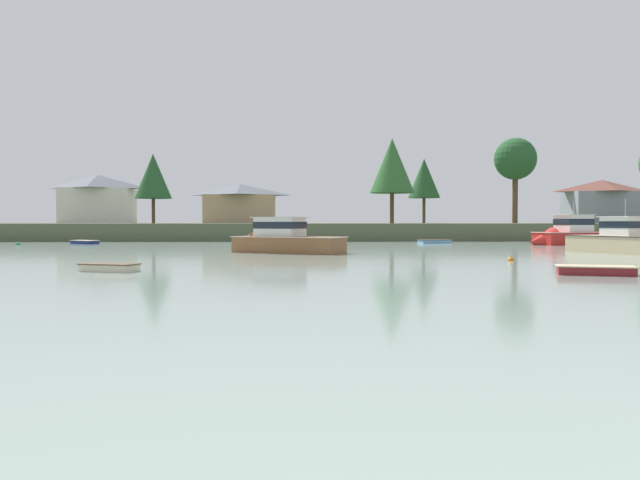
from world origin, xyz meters
name	(u,v)px	position (x,y,z in m)	size (l,w,h in m)	color
far_shore_bank	(348,230)	(0.00, 93.93, 1.02)	(183.39, 56.38, 2.03)	#4C563D
dinghy_skyblue	(435,242)	(6.48, 59.65, 0.14)	(3.63, 2.36, 0.55)	#669ECC
dinghy_maroon	(595,272)	(5.07, 21.02, 0.13)	(3.33, 2.22, 0.52)	maroon
dinghy_cream	(110,269)	(-15.60, 23.30, 0.12)	(2.78, 1.94, 0.49)	beige
cruiser_sand	(634,246)	(15.51, 37.56, 0.54)	(5.83, 9.58, 4.76)	tan
cruiser_wood	(277,244)	(-8.91, 40.36, 0.59)	(9.25, 6.73, 4.58)	brown
dinghy_navy	(85,243)	(-29.03, 58.82, 0.13)	(3.33, 2.93, 0.51)	navy
cruiser_red	(571,238)	(18.89, 55.42, 0.61)	(10.67, 5.34, 5.35)	#B2231E
mooring_buoy_orange	(511,260)	(4.71, 30.54, 0.06)	(0.33, 0.33, 0.38)	orange
mooring_buoy_green	(18,244)	(-34.55, 56.37, 0.07)	(0.40, 0.40, 0.45)	#1E8C47
shore_tree_far_right	(153,176)	(-27.65, 81.86, 8.48)	(5.00, 5.00, 9.53)	brown
shore_tree_right	(515,160)	(25.36, 90.63, 11.76)	(6.40, 6.40, 13.05)	brown
shore_tree_center_right	(392,166)	(4.52, 77.14, 9.55)	(5.83, 5.83, 11.11)	brown
shore_tree_center_left	(424,178)	(12.32, 95.76, 9.22)	(5.16, 5.16, 10.37)	brown
cottage_near_water	(98,198)	(-41.75, 102.00, 6.23)	(12.05, 7.80, 8.13)	silver
cottage_hillside	(602,201)	(44.60, 102.60, 5.88)	(12.44, 8.13, 7.47)	gray
cottage_behind_trees	(240,203)	(-17.28, 97.05, 5.29)	(11.83, 8.89, 6.31)	tan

